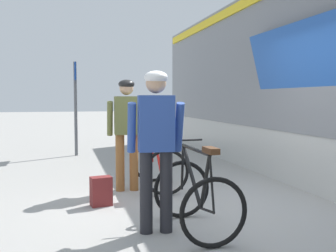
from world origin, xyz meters
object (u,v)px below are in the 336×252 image
Objects in this scene: cyclist_near_in_blue at (156,137)px; bicycle_near_black at (196,196)px; platform_sign_post at (75,92)px; backpack_on_platform at (101,191)px; cyclist_far_in_olive at (127,125)px; bicycle_far_red at (159,164)px.

bicycle_near_black is at bearing -11.99° from cyclist_near_in_blue.
bicycle_near_black is at bearing -79.87° from platform_sign_post.
platform_sign_post is at bearing 82.56° from backpack_on_platform.
bicycle_near_black is 6.45m from platform_sign_post.
cyclist_far_in_olive is at bearing -80.70° from platform_sign_post.
bicycle_far_red reaches higher than backpack_on_platform.
platform_sign_post is (-0.68, 4.13, 0.57)m from cyclist_far_in_olive.
backpack_on_platform is (-0.92, 1.32, -0.20)m from bicycle_near_black.
cyclist_near_in_blue is at bearing 168.01° from bicycle_near_black.
bicycle_near_black and bicycle_far_red have the same top height.
bicycle_far_red is at bearing 87.61° from bicycle_near_black.
cyclist_far_in_olive is 1.26m from backpack_on_platform.
backpack_on_platform is at bearing -141.53° from bicycle_far_red.
bicycle_near_black is at bearing -64.80° from backpack_on_platform.
bicycle_far_red is (0.52, 2.02, -0.65)m from cyclist_near_in_blue.
cyclist_far_in_olive is 0.84m from bicycle_far_red.
cyclist_near_in_blue is at bearing -89.79° from cyclist_far_in_olive.
cyclist_near_in_blue is 0.79m from bicycle_near_black.
bicycle_far_red is (0.53, 0.01, -0.65)m from cyclist_far_in_olive.
backpack_on_platform is (-0.49, 1.22, -0.85)m from cyclist_near_in_blue.
bicycle_near_black is 1.62m from backpack_on_platform.
cyclist_far_in_olive is 4.40× the size of backpack_on_platform.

